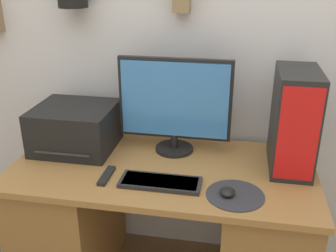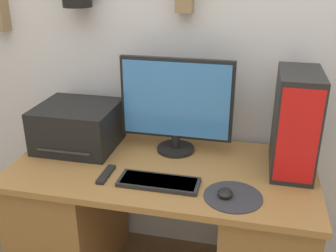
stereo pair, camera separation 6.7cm
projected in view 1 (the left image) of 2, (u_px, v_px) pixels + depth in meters
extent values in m
cube|color=silver|center=(178.00, 16.00, 1.95)|extent=(6.40, 0.05, 2.70)
cube|color=olive|center=(163.00, 169.00, 1.84)|extent=(1.40, 0.69, 0.03)
cube|color=olive|center=(71.00, 221.00, 2.06)|extent=(0.39, 0.64, 0.69)
cube|color=olive|center=(263.00, 243.00, 1.89)|extent=(0.39, 0.64, 0.69)
cylinder|color=black|center=(174.00, 149.00, 1.98)|extent=(0.19, 0.19, 0.02)
cylinder|color=black|center=(174.00, 141.00, 1.96)|extent=(0.04, 0.04, 0.07)
cube|color=black|center=(175.00, 99.00, 1.89)|extent=(0.55, 0.03, 0.40)
cube|color=#387AC6|center=(174.00, 100.00, 1.87)|extent=(0.52, 0.01, 0.37)
cube|color=black|center=(160.00, 182.00, 1.68)|extent=(0.35, 0.13, 0.02)
cube|color=#424242|center=(160.00, 181.00, 1.68)|extent=(0.32, 0.11, 0.01)
cylinder|color=#2D2D33|center=(235.00, 195.00, 1.60)|extent=(0.24, 0.24, 0.00)
ellipsoid|color=black|center=(227.00, 192.00, 1.59)|extent=(0.06, 0.07, 0.03)
cube|color=black|center=(294.00, 120.00, 1.74)|extent=(0.18, 0.33, 0.46)
cube|color=red|center=(298.00, 135.00, 1.60)|extent=(0.16, 0.01, 0.41)
cube|color=black|center=(75.00, 127.00, 1.97)|extent=(0.39, 0.35, 0.22)
cube|color=#333333|center=(68.00, 147.00, 1.90)|extent=(0.27, 0.16, 0.01)
cube|color=black|center=(107.00, 176.00, 1.73)|extent=(0.04, 0.16, 0.02)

